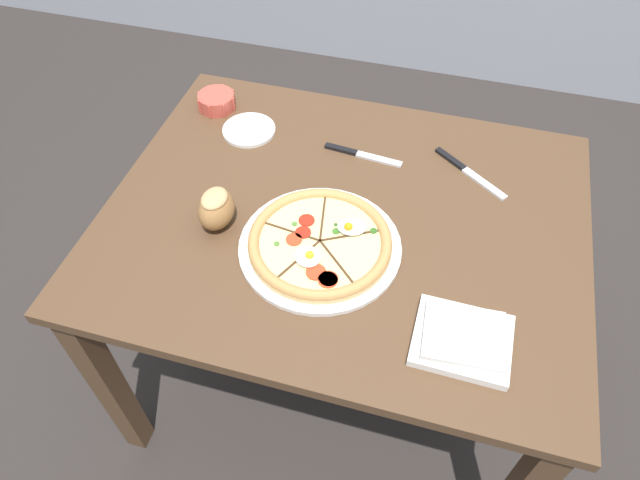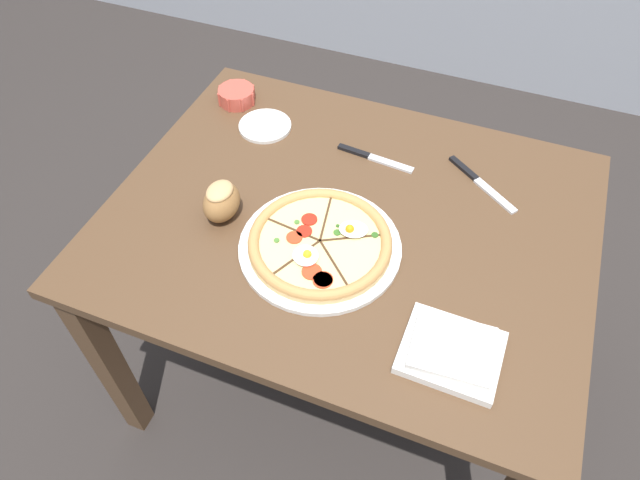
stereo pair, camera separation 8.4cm
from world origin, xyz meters
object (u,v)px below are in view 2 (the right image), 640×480
Objects in this scene: napkin_folded at (451,351)px; knife_spare at (481,183)px; dining_table at (347,245)px; side_saucer at (265,126)px; pizza at (320,243)px; knife_main at (374,158)px; ramekin_bowl at (237,95)px; bread_piece_near at (221,201)px.

knife_spare is (-0.04, 0.51, -0.01)m from napkin_folded.
side_saucer is (-0.33, 0.24, 0.11)m from dining_table.
pizza reaches higher than dining_table.
knife_main is 1.08× the size of knife_spare.
dining_table is 0.42m from side_saucer.
napkin_folded is at bearing -38.59° from side_saucer.
napkin_folded reaches higher than dining_table.
ramekin_bowl reaches higher than dining_table.
pizza reaches higher than side_saucer.
pizza is 3.33× the size of ramekin_bowl.
ramekin_bowl reaches higher than napkin_folded.
dining_table is at bearing 76.86° from pizza.
pizza is at bearing -45.10° from ramekin_bowl.
ramekin_bowl is 0.56× the size of knife_spare.
bread_piece_near is (0.18, -0.42, 0.03)m from ramekin_bowl.
ramekin_bowl reaches higher than knife_main.
dining_table is 0.34m from bread_piece_near.
knife_main is at bearing -11.71° from ramekin_bowl.
pizza is 1.87× the size of knife_spare.
side_saucer is at bearing 144.63° from dining_table.
napkin_folded is 0.99× the size of knife_spare.
pizza is at bearing -2.66° from bread_piece_near.
ramekin_bowl is at bearing 173.93° from knife_main.
ramekin_bowl is (-0.46, 0.32, 0.13)m from dining_table.
dining_table is 10.50× the size of bread_piece_near.
ramekin_bowl is 0.74m from knife_spare.
dining_table is 5.79× the size of knife_spare.
napkin_folded is at bearing -41.73° from dining_table.
knife_spare is at bearing 39.84° from dining_table.
knife_spare is (0.30, 0.35, -0.02)m from pizza.
pizza is at bearing -103.14° from dining_table.
bread_piece_near reaches higher than side_saucer.
napkin_folded reaches higher than side_saucer.
bread_piece_near reaches higher than napkin_folded.
napkin_folded is at bearing -16.20° from bread_piece_near.
knife_spare and side_saucer have the same top height.
pizza is 1.90× the size of napkin_folded.
knife_spare is (0.28, 0.01, 0.00)m from knife_main.
ramekin_bowl reaches higher than knife_spare.
dining_table is at bearing -103.79° from knife_spare.
napkin_folded is 0.62m from bread_piece_near.
dining_table is at bearing 138.27° from napkin_folded.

